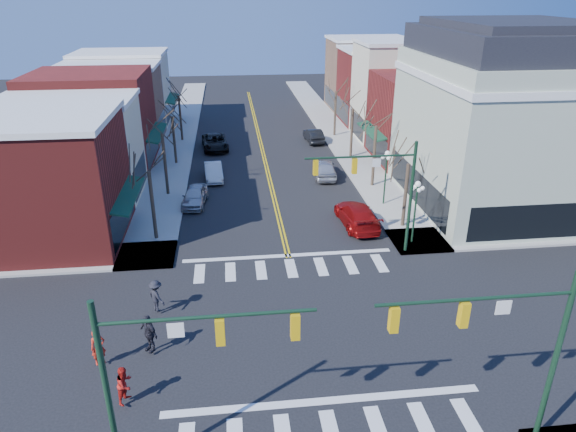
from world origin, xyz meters
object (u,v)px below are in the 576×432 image
object	(u,v)px
car_left_near	(195,196)
pedestrian_red_a	(98,347)
lamppost_midblock	(386,168)
lamppost_corner	(416,202)
car_left_mid	(214,172)
pedestrian_red_b	(125,384)
pedestrian_dark_b	(156,296)
pedestrian_dark_a	(149,333)
car_right_far	(314,136)
victorian_corner	(504,118)
car_right_mid	(325,169)
car_left_far	(215,142)
car_right_near	(357,215)

from	to	relation	value
car_left_near	pedestrian_red_a	distance (m)	18.44
lamppost_midblock	pedestrian_red_a	xyz separation A→B (m)	(-17.58, -16.36, -1.96)
lamppost_corner	car_left_mid	size ratio (longest dim) A/B	1.04
pedestrian_red_b	pedestrian_dark_b	world-z (taller)	pedestrian_dark_b
lamppost_midblock	pedestrian_dark_a	xyz separation A→B (m)	(-15.50, -15.71, -1.87)
car_left_mid	car_right_far	size ratio (longest dim) A/B	0.97
lamppost_corner	pedestrian_red_a	world-z (taller)	lamppost_corner
victorian_corner	lamppost_midblock	distance (m)	9.10
lamppost_corner	pedestrian_dark_a	xyz separation A→B (m)	(-15.50, -9.21, -1.87)
pedestrian_red_b	pedestrian_dark_a	distance (m)	3.13
lamppost_midblock	car_right_far	distance (m)	18.31
lamppost_corner	car_right_far	world-z (taller)	lamppost_corner
pedestrian_red_a	pedestrian_dark_b	world-z (taller)	pedestrian_dark_b
lamppost_midblock	car_left_mid	size ratio (longest dim) A/B	1.04
pedestrian_red_b	pedestrian_dark_b	distance (m)	6.26
car_left_mid	pedestrian_dark_a	distance (m)	23.24
car_right_mid	car_right_far	xyz separation A→B (m)	(0.86, 11.19, -0.08)
car_left_far	car_right_near	xyz separation A→B (m)	(10.11, -19.81, 0.05)
pedestrian_red_b	pedestrian_dark_a	bearing A→B (deg)	13.10
pedestrian_dark_a	pedestrian_dark_b	xyz separation A→B (m)	(-0.03, 3.16, -0.07)
lamppost_midblock	pedestrian_dark_b	distance (m)	20.07
car_left_mid	car_right_near	size ratio (longest dim) A/B	0.77
car_right_mid	pedestrian_dark_a	distance (m)	25.59
car_right_mid	pedestrian_dark_b	world-z (taller)	pedestrian_dark_b
lamppost_midblock	car_left_near	bearing A→B (deg)	172.88
victorian_corner	lamppost_corner	distance (m)	10.89
car_right_near	pedestrian_red_a	size ratio (longest dim) A/B	3.16
car_right_mid	pedestrian_red_a	xyz separation A→B (m)	(-14.23, -23.17, 0.22)
car_left_far	pedestrian_red_b	distance (m)	35.42
pedestrian_dark_a	car_left_far	bearing A→B (deg)	130.71
pedestrian_red_b	lamppost_corner	bearing A→B (deg)	-29.50
car_right_far	pedestrian_red_b	distance (m)	39.21
car_right_far	pedestrian_dark_b	xyz separation A→B (m)	(-13.05, -30.56, 0.31)
lamppost_corner	pedestrian_red_b	bearing A→B (deg)	-142.54
lamppost_corner	car_left_far	size ratio (longest dim) A/B	0.81
victorian_corner	pedestrian_red_b	bearing A→B (deg)	-143.08
lamppost_midblock	car_right_mid	xyz separation A→B (m)	(-3.35, 6.81, -2.18)
lamppost_corner	car_left_near	size ratio (longest dim) A/B	1.05
car_left_mid	pedestrian_dark_b	size ratio (longest dim) A/B	2.39
lamppost_midblock	car_left_far	size ratio (longest dim) A/B	0.81
car_right_mid	car_left_far	bearing A→B (deg)	-40.56
lamppost_midblock	car_right_far	world-z (taller)	lamppost_midblock
victorian_corner	pedestrian_red_a	world-z (taller)	victorian_corner
pedestrian_dark_a	pedestrian_dark_b	bearing A→B (deg)	135.77
car_left_near	car_left_mid	size ratio (longest dim) A/B	0.99
lamppost_corner	car_left_far	bearing A→B (deg)	119.48
lamppost_corner	pedestrian_red_a	bearing A→B (deg)	-150.72
car_right_far	pedestrian_dark_a	distance (m)	36.14
pedestrian_red_b	car_left_mid	bearing A→B (deg)	16.42
pedestrian_dark_a	car_left_near	bearing A→B (deg)	131.36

